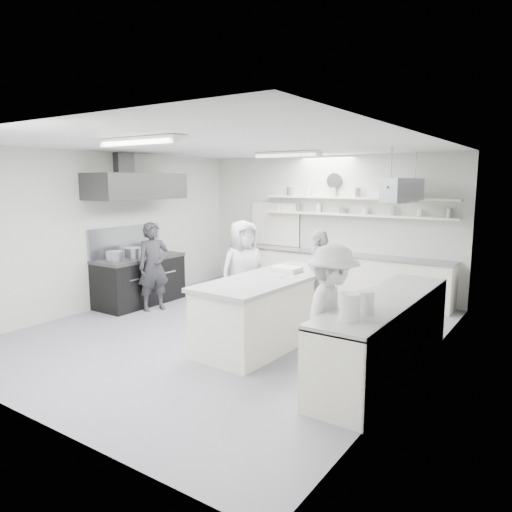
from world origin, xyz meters
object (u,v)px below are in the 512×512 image
Objects in this scene: back_counter at (332,274)px; right_counter at (385,336)px; stove at (140,282)px; prep_island at (271,311)px; cook_stove at (153,267)px; cook_back at (244,257)px.

right_counter reaches higher than back_counter.
right_counter reaches higher than stove.
back_counter is (2.90, 2.80, 0.01)m from stove.
cook_stove is (-2.82, 0.28, 0.36)m from prep_island.
cook_back reaches higher than back_counter.
back_counter is at bearing 43.99° from stove.
prep_island is 1.68× the size of cook_back.
stove is 2.35m from cook_back.
right_counter is 4.70m from cook_stove.
prep_island is 3.39m from cook_back.
right_counter is 1.86m from prep_island.
back_counter is 1.96m from cook_back.
stove is 5.28m from right_counter.
stove is 1.07× the size of cook_stove.
back_counter is at bearing -174.16° from cook_back.
prep_island is (3.40, -0.45, 0.04)m from stove.
cook_back is at bearing 134.20° from prep_island.
cook_back is (0.53, 2.21, -0.06)m from cook_stove.
cook_stove is (-2.31, -2.97, 0.38)m from back_counter.
cook_back is (-4.13, 2.64, 0.31)m from right_counter.
cook_back is (-2.28, 2.49, 0.30)m from prep_island.
cook_back is at bearing 147.39° from right_counter.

